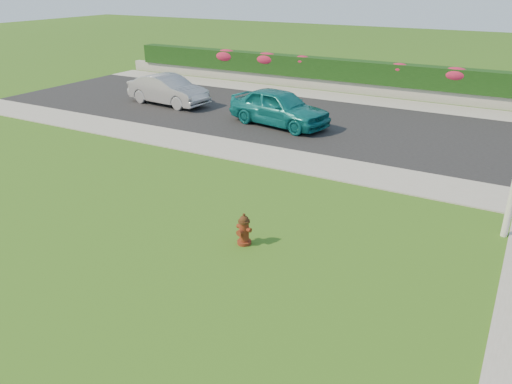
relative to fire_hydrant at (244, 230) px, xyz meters
The scene contains 14 objects.
ground 3.32m from the fire_hydrant, 100.52° to the right, with size 120.00×120.00×0.00m, color black.
street_far 12.13m from the fire_hydrant, 117.51° to the left, with size 26.00×8.00×0.04m, color black.
sidewalk_far 8.77m from the fire_hydrant, 138.91° to the left, with size 24.00×2.00×0.04m, color gray.
sidewalk_beyond 15.84m from the fire_hydrant, 95.80° to the left, with size 34.00×2.00×0.04m, color gray.
retaining_wall 17.33m from the fire_hydrant, 95.30° to the left, with size 34.00×0.40×0.60m, color gray.
hedge 17.45m from the fire_hydrant, 95.27° to the left, with size 32.00×0.90×1.10m, color black.
fire_hydrant is the anchor object (origin of this frame).
sedan_teal 10.20m from the fire_hydrant, 112.37° to the left, with size 1.78×4.43×1.51m, color #0E676A.
sedan_silver 14.44m from the fire_hydrant, 135.39° to the left, with size 1.48×4.25×1.40m, color #96979C.
flower_clump_a 20.72m from the fire_hydrant, 123.49° to the left, with size 1.53×0.98×0.76m, color #AF1E36.
flower_clump_b 19.34m from the fire_hydrant, 116.64° to the left, with size 1.45×0.94×0.73m, color #AF1E36.
flower_clump_c 18.44m from the fire_hydrant, 110.38° to the left, with size 1.13×0.72×0.56m, color #AF1E36.
flower_clump_d 17.32m from the fire_hydrant, 93.32° to the left, with size 1.12×0.72×0.56m, color #AF1E36.
flower_clump_e 17.38m from the fire_hydrant, 84.19° to the left, with size 1.39×0.89×0.70m, color #AF1E36.
Camera 1 is at (5.89, -5.58, 5.76)m, focal length 35.00 mm.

